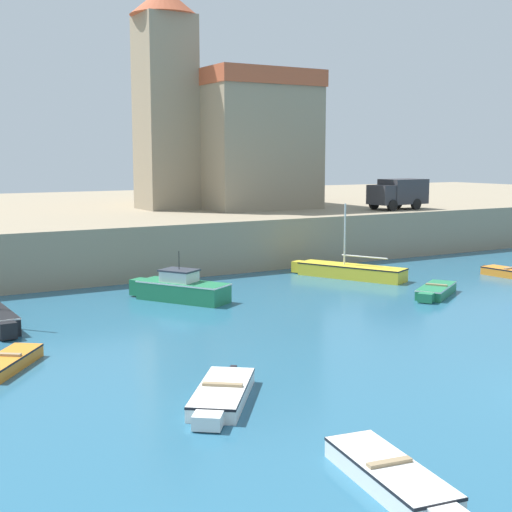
{
  "coord_description": "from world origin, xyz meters",
  "views": [
    {
      "loc": [
        -18.69,
        -12.04,
        7.05
      ],
      "look_at": [
        -0.85,
        18.83,
        2.0
      ],
      "focal_mm": 50.0,
      "sensor_mm": 36.0,
      "label": 1
    }
  ],
  "objects_px": {
    "sailboat_yellow_8": "(349,271)",
    "dinghy_white_0": "(222,394)",
    "church": "(216,134)",
    "dinghy_orange_4": "(512,273)",
    "motorboat_green_3": "(180,289)",
    "truck_on_quay": "(398,193)",
    "dinghy_white_5": "(392,476)",
    "dinghy_green_6": "(436,290)",
    "dinghy_orange_7": "(7,362)"
  },
  "relations": [
    {
      "from": "sailboat_yellow_8",
      "to": "dinghy_white_0",
      "type": "bearing_deg",
      "value": -136.94
    },
    {
      "from": "church",
      "to": "truck_on_quay",
      "type": "distance_m",
      "value": 15.01
    },
    {
      "from": "dinghy_white_5",
      "to": "truck_on_quay",
      "type": "relative_size",
      "value": 0.99
    },
    {
      "from": "motorboat_green_3",
      "to": "truck_on_quay",
      "type": "relative_size",
      "value": 1.17
    },
    {
      "from": "motorboat_green_3",
      "to": "dinghy_orange_4",
      "type": "bearing_deg",
      "value": -10.12
    },
    {
      "from": "dinghy_white_0",
      "to": "truck_on_quay",
      "type": "distance_m",
      "value": 34.62
    },
    {
      "from": "dinghy_white_5",
      "to": "church",
      "type": "relative_size",
      "value": 0.26
    },
    {
      "from": "dinghy_white_0",
      "to": "truck_on_quay",
      "type": "xyz_separation_m",
      "value": [
        26.08,
        22.4,
        4.1
      ]
    },
    {
      "from": "motorboat_green_3",
      "to": "church",
      "type": "relative_size",
      "value": 0.31
    },
    {
      "from": "dinghy_white_0",
      "to": "dinghy_green_6",
      "type": "height_order",
      "value": "dinghy_green_6"
    },
    {
      "from": "dinghy_orange_4",
      "to": "sailboat_yellow_8",
      "type": "height_order",
      "value": "sailboat_yellow_8"
    },
    {
      "from": "dinghy_orange_7",
      "to": "truck_on_quay",
      "type": "height_order",
      "value": "truck_on_quay"
    },
    {
      "from": "dinghy_orange_7",
      "to": "truck_on_quay",
      "type": "relative_size",
      "value": 0.79
    },
    {
      "from": "dinghy_green_6",
      "to": "dinghy_white_5",
      "type": "bearing_deg",
      "value": -136.44
    },
    {
      "from": "dinghy_white_5",
      "to": "sailboat_yellow_8",
      "type": "xyz_separation_m",
      "value": [
        15.33,
        21.54,
        0.16
      ]
    },
    {
      "from": "dinghy_orange_4",
      "to": "truck_on_quay",
      "type": "distance_m",
      "value": 12.73
    },
    {
      "from": "dinghy_green_6",
      "to": "truck_on_quay",
      "type": "bearing_deg",
      "value": 55.54
    },
    {
      "from": "dinghy_white_5",
      "to": "truck_on_quay",
      "type": "height_order",
      "value": "truck_on_quay"
    },
    {
      "from": "sailboat_yellow_8",
      "to": "church",
      "type": "distance_m",
      "value": 20.13
    },
    {
      "from": "sailboat_yellow_8",
      "to": "church",
      "type": "xyz_separation_m",
      "value": [
        0.72,
        18.34,
        8.27
      ]
    },
    {
      "from": "dinghy_white_0",
      "to": "dinghy_green_6",
      "type": "xyz_separation_m",
      "value": [
        16.55,
        8.51,
        0.03
      ]
    },
    {
      "from": "church",
      "to": "dinghy_orange_7",
      "type": "bearing_deg",
      "value": -128.58
    },
    {
      "from": "dinghy_orange_4",
      "to": "sailboat_yellow_8",
      "type": "xyz_separation_m",
      "value": [
        -8.39,
        4.55,
        0.15
      ]
    },
    {
      "from": "dinghy_orange_4",
      "to": "dinghy_green_6",
      "type": "height_order",
      "value": "dinghy_green_6"
    },
    {
      "from": "dinghy_orange_4",
      "to": "dinghy_green_6",
      "type": "bearing_deg",
      "value": -166.19
    },
    {
      "from": "dinghy_white_5",
      "to": "church",
      "type": "height_order",
      "value": "church"
    },
    {
      "from": "dinghy_orange_7",
      "to": "truck_on_quay",
      "type": "xyz_separation_m",
      "value": [
        30.8,
        16.0,
        4.1
      ]
    },
    {
      "from": "dinghy_green_6",
      "to": "truck_on_quay",
      "type": "distance_m",
      "value": 17.32
    },
    {
      "from": "dinghy_orange_4",
      "to": "dinghy_orange_7",
      "type": "xyz_separation_m",
      "value": [
        -29.16,
        -4.05,
        -0.02
      ]
    },
    {
      "from": "dinghy_white_0",
      "to": "truck_on_quay",
      "type": "height_order",
      "value": "truck_on_quay"
    },
    {
      "from": "dinghy_orange_7",
      "to": "church",
      "type": "height_order",
      "value": "church"
    },
    {
      "from": "sailboat_yellow_8",
      "to": "church",
      "type": "relative_size",
      "value": 0.41
    },
    {
      "from": "dinghy_orange_7",
      "to": "dinghy_white_5",
      "type": "bearing_deg",
      "value": -67.22
    },
    {
      "from": "dinghy_orange_4",
      "to": "church",
      "type": "height_order",
      "value": "church"
    },
    {
      "from": "motorboat_green_3",
      "to": "sailboat_yellow_8",
      "type": "xyz_separation_m",
      "value": [
        11.14,
        1.06,
        -0.17
      ]
    },
    {
      "from": "dinghy_white_5",
      "to": "dinghy_orange_7",
      "type": "height_order",
      "value": "dinghy_white_5"
    },
    {
      "from": "dinghy_orange_7",
      "to": "truck_on_quay",
      "type": "distance_m",
      "value": 34.95
    },
    {
      "from": "dinghy_white_0",
      "to": "dinghy_green_6",
      "type": "distance_m",
      "value": 18.61
    },
    {
      "from": "dinghy_white_0",
      "to": "church",
      "type": "xyz_separation_m",
      "value": [
        16.77,
        33.34,
        8.44
      ]
    },
    {
      "from": "sailboat_yellow_8",
      "to": "motorboat_green_3",
      "type": "bearing_deg",
      "value": -174.54
    },
    {
      "from": "truck_on_quay",
      "to": "dinghy_orange_4",
      "type": "bearing_deg",
      "value": -97.84
    },
    {
      "from": "dinghy_white_0",
      "to": "motorboat_green_3",
      "type": "xyz_separation_m",
      "value": [
        4.91,
        13.93,
        0.34
      ]
    },
    {
      "from": "sailboat_yellow_8",
      "to": "truck_on_quay",
      "type": "distance_m",
      "value": 13.07
    },
    {
      "from": "dinghy_white_5",
      "to": "dinghy_orange_7",
      "type": "xyz_separation_m",
      "value": [
        -5.44,
        12.94,
        -0.02
      ]
    },
    {
      "from": "dinghy_white_5",
      "to": "truck_on_quay",
      "type": "xyz_separation_m",
      "value": [
        25.37,
        28.94,
        4.08
      ]
    },
    {
      "from": "dinghy_orange_4",
      "to": "motorboat_green_3",
      "type": "bearing_deg",
      "value": 169.88
    },
    {
      "from": "dinghy_green_6",
      "to": "church",
      "type": "xyz_separation_m",
      "value": [
        0.22,
        24.83,
        8.41
      ]
    },
    {
      "from": "dinghy_green_6",
      "to": "church",
      "type": "distance_m",
      "value": 26.21
    },
    {
      "from": "church",
      "to": "truck_on_quay",
      "type": "xyz_separation_m",
      "value": [
        9.31,
        -10.94,
        -4.35
      ]
    },
    {
      "from": "sailboat_yellow_8",
      "to": "truck_on_quay",
      "type": "relative_size",
      "value": 1.55
    }
  ]
}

